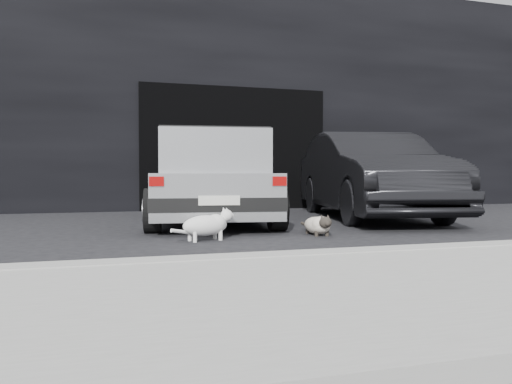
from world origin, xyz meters
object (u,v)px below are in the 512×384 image
object	(u,v)px
silver_hatchback	(211,174)
cat_white	(208,224)
cat_siamese	(318,225)
second_car	(370,175)

from	to	relation	value
silver_hatchback	cat_white	size ratio (longest dim) A/B	5.13
silver_hatchback	cat_siamese	size ratio (longest dim) A/B	4.87
cat_siamese	cat_white	bearing A→B (deg)	6.41
silver_hatchback	cat_siamese	xyz separation A→B (m)	(0.95, -1.93, -0.62)
cat_siamese	cat_white	size ratio (longest dim) A/B	1.05
silver_hatchback	cat_white	world-z (taller)	silver_hatchback
silver_hatchback	second_car	size ratio (longest dim) A/B	0.88
second_car	cat_white	size ratio (longest dim) A/B	5.85
second_car	cat_siamese	world-z (taller)	second_car
silver_hatchback	cat_siamese	world-z (taller)	silver_hatchback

